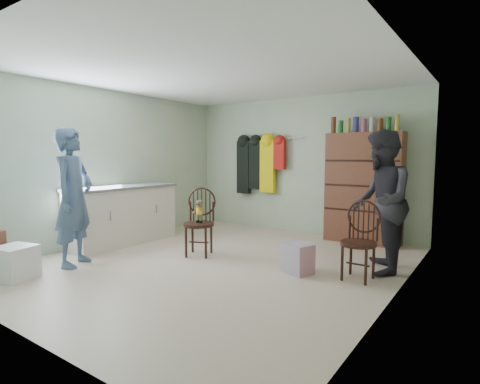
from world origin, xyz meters
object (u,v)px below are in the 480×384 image
Objects in this scene: counter at (123,215)px; chair_front at (200,218)px; dresser at (364,187)px; chair_far at (360,237)px.

chair_front is (1.50, 0.18, 0.07)m from counter.
dresser is (3.20, 2.30, 0.44)m from counter.
counter is 2.03× the size of chair_far.
dresser is (1.70, 2.11, 0.38)m from chair_front.
counter is at bearing -171.94° from chair_far.
counter is at bearing -144.32° from dresser.
chair_far is 1.98m from dresser.
counter reaches higher than chair_far.
dresser is (-0.53, 1.86, 0.43)m from chair_far.
chair_front is at bearing 7.01° from counter.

